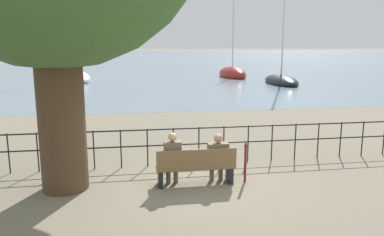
{
  "coord_description": "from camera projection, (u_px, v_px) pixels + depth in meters",
  "views": [
    {
      "loc": [
        -1.43,
        -8.35,
        3.22
      ],
      "look_at": [
        0.0,
        0.5,
        1.5
      ],
      "focal_mm": 35.0,
      "sensor_mm": 36.0,
      "label": 1
    }
  ],
  "objects": [
    {
      "name": "harbor_water",
      "position": [
        134.0,
        54.0,
        163.94
      ],
      "size": [
        600.0,
        300.0,
        0.01
      ],
      "color": "slate",
      "rests_on": "ground_plane"
    },
    {
      "name": "harbor_lighthouse",
      "position": [
        65.0,
        12.0,
        108.95
      ],
      "size": [
        5.84,
        5.84,
        28.32
      ],
      "color": "silver",
      "rests_on": "ground_plane"
    },
    {
      "name": "sailboat_0",
      "position": [
        79.0,
        77.0,
        36.25
      ],
      "size": [
        3.61,
        8.36,
        9.57
      ],
      "rotation": [
        0.0,
        0.0,
        0.22
      ],
      "color": "white",
      "rests_on": "ground_plane"
    },
    {
      "name": "ground_plane",
      "position": [
        195.0,
        184.0,
        8.92
      ],
      "size": [
        1000.0,
        1000.0,
        0.0
      ],
      "primitive_type": "plane",
      "color": "#7A705B"
    },
    {
      "name": "promenade_railing",
      "position": [
        186.0,
        140.0,
        10.24
      ],
      "size": [
        14.87,
        0.04,
        1.05
      ],
      "color": "black",
      "rests_on": "ground_plane"
    },
    {
      "name": "seated_person_right",
      "position": [
        218.0,
        156.0,
        8.9
      ],
      "size": [
        0.49,
        0.35,
        1.2
      ],
      "color": "brown",
      "rests_on": "ground_plane"
    },
    {
      "name": "seated_person_left",
      "position": [
        173.0,
        157.0,
        8.72
      ],
      "size": [
        0.4,
        0.35,
        1.27
      ],
      "color": "brown",
      "rests_on": "ground_plane"
    },
    {
      "name": "sailboat_2",
      "position": [
        281.0,
        80.0,
        32.58
      ],
      "size": [
        2.67,
        6.46,
        12.88
      ],
      "rotation": [
        0.0,
        0.0,
        -0.08
      ],
      "color": "black",
      "rests_on": "ground_plane"
    },
    {
      "name": "sailboat_1",
      "position": [
        232.0,
        74.0,
        39.42
      ],
      "size": [
        2.63,
        5.89,
        8.82
      ],
      "rotation": [
        0.0,
        0.0,
        0.08
      ],
      "color": "maroon",
      "rests_on": "ground_plane"
    },
    {
      "name": "park_bench",
      "position": [
        196.0,
        167.0,
        8.78
      ],
      "size": [
        1.87,
        0.45,
        0.9
      ],
      "color": "brown",
      "rests_on": "ground_plane"
    },
    {
      "name": "closed_umbrella",
      "position": [
        245.0,
        159.0,
        8.95
      ],
      "size": [
        0.09,
        0.09,
        1.01
      ],
      "color": "maroon",
      "rests_on": "ground_plane"
    }
  ]
}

